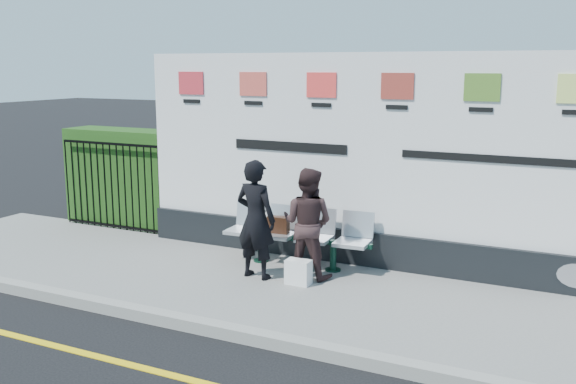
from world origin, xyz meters
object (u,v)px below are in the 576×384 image
object	(u,v)px
bench	(296,250)
woman_right	(307,223)
woman_left	(256,219)
billboard	(396,177)

from	to	relation	value
bench	woman_right	world-z (taller)	woman_right
woman_left	woman_right	bearing A→B (deg)	-146.48
woman_left	woman_right	xyz separation A→B (m)	(0.61, 0.32, -0.06)
bench	woman_right	size ratio (longest dim) A/B	1.42
billboard	woman_left	bearing A→B (deg)	-141.77
bench	woman_left	xyz separation A→B (m)	(-0.27, -0.69, 0.58)
bench	woman_left	bearing A→B (deg)	-114.48
billboard	bench	distance (m)	1.75
billboard	woman_left	world-z (taller)	billboard
billboard	woman_right	size ratio (longest dim) A/B	5.35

